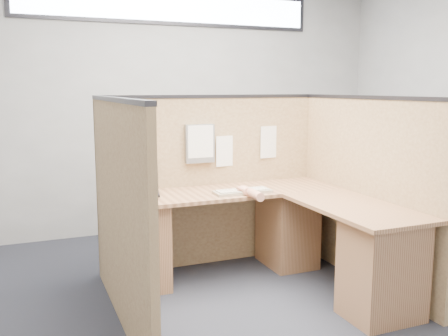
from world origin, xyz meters
name	(u,v)px	position (x,y,z in m)	size (l,w,h in m)	color
floor	(261,303)	(0.00, 0.00, 0.00)	(5.00, 5.00, 0.00)	#1F232C
wall_back	(172,105)	(0.00, 2.25, 1.40)	(5.00, 5.00, 0.00)	#949699
clerestory_window	(171,7)	(0.00, 2.23, 2.45)	(3.30, 0.04, 0.38)	#232328
cubicle_partitions	(238,192)	(0.00, 0.43, 0.77)	(2.06, 1.83, 1.53)	brown
l_desk	(266,239)	(0.18, 0.29, 0.39)	(1.95, 1.75, 0.73)	brown
laptop	(139,187)	(-0.71, 0.83, 0.78)	(0.34, 0.34, 0.22)	black
keyboard	(243,191)	(0.08, 0.52, 0.75)	(0.48, 0.17, 0.03)	gray
mouse	(243,191)	(0.08, 0.49, 0.75)	(0.10, 0.06, 0.04)	#BABABF
hand_forearm	(251,193)	(0.09, 0.36, 0.77)	(0.11, 0.37, 0.08)	tan
blue_poster	(133,114)	(-0.71, 0.97, 1.37)	(0.17, 0.00, 0.22)	navy
american_flag	(135,138)	(-0.70, 0.96, 1.18)	(0.19, 0.01, 0.33)	olive
file_holder	(200,143)	(-0.14, 0.94, 1.11)	(0.26, 0.05, 0.34)	slate
paper_left	(227,151)	(0.13, 0.97, 1.03)	(0.22, 0.00, 0.27)	white
paper_right	(271,142)	(0.58, 0.97, 1.09)	(0.23, 0.00, 0.30)	white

